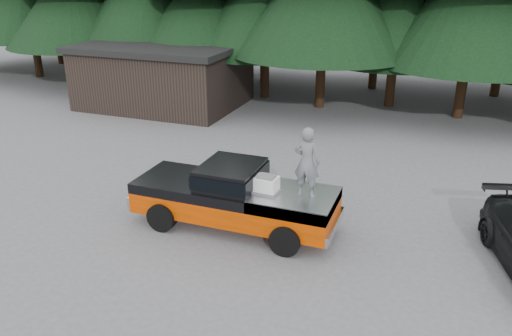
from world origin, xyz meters
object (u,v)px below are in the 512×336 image
(man_on_bed, at_px, (307,162))
(air_compressor, at_px, (266,185))
(pickup_truck, at_px, (235,205))
(utility_building, at_px, (164,74))

(man_on_bed, bearing_deg, air_compressor, 12.77)
(pickup_truck, relative_size, air_compressor, 9.80)
(man_on_bed, bearing_deg, utility_building, -41.04)
(pickup_truck, bearing_deg, utility_building, 128.11)
(air_compressor, bearing_deg, man_on_bed, 10.79)
(utility_building, bearing_deg, man_on_bed, -45.99)
(pickup_truck, bearing_deg, man_on_bed, -0.64)
(pickup_truck, distance_m, utility_building, 14.55)
(air_compressor, relative_size, man_on_bed, 0.32)
(man_on_bed, height_order, utility_building, utility_building)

